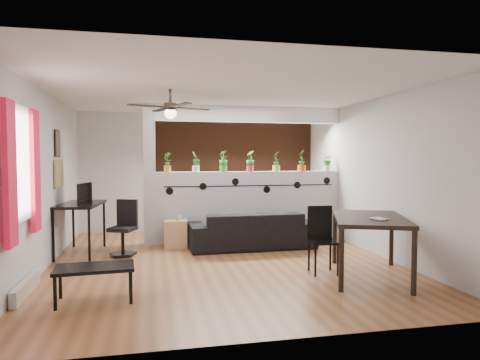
# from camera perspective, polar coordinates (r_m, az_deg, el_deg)

# --- Properties ---
(room_shell) EXTENTS (6.30, 7.10, 2.90)m
(room_shell) POSITION_cam_1_polar(r_m,az_deg,el_deg) (6.65, -2.41, 0.26)
(room_shell) COLOR brown
(room_shell) RESTS_ON ground
(partition_wall) EXTENTS (3.60, 0.18, 1.35)m
(partition_wall) POSITION_cam_1_polar(r_m,az_deg,el_deg) (8.33, 1.35, -3.50)
(partition_wall) COLOR #BCBCC1
(partition_wall) RESTS_ON ground
(ceiling_header) EXTENTS (3.60, 0.18, 0.30)m
(ceiling_header) POSITION_cam_1_polar(r_m,az_deg,el_deg) (8.32, 1.37, 8.74)
(ceiling_header) COLOR white
(ceiling_header) RESTS_ON room_shell
(pier_column) EXTENTS (0.22, 0.20, 2.60)m
(pier_column) POSITION_cam_1_polar(r_m,az_deg,el_deg) (8.06, -11.98, 0.68)
(pier_column) COLOR #BCBCC1
(pier_column) RESTS_ON ground
(brick_panel) EXTENTS (3.90, 0.05, 2.60)m
(brick_panel) POSITION_cam_1_polar(r_m,az_deg,el_deg) (9.72, -0.62, 1.12)
(brick_panel) COLOR #9E512D
(brick_panel) RESTS_ON ground
(vine_decal) EXTENTS (3.31, 0.01, 0.30)m
(vine_decal) POSITION_cam_1_polar(r_m,az_deg,el_deg) (8.20, 1.51, -0.76)
(vine_decal) COLOR black
(vine_decal) RESTS_ON partition_wall
(window_assembly) EXTENTS (0.09, 1.30, 1.55)m
(window_assembly) POSITION_cam_1_polar(r_m,az_deg,el_deg) (5.56, -27.17, 1.55)
(window_assembly) COLOR white
(window_assembly) RESTS_ON room_shell
(baseboard_heater) EXTENTS (0.08, 1.00, 0.18)m
(baseboard_heater) POSITION_cam_1_polar(r_m,az_deg,el_deg) (5.76, -26.66, -12.71)
(baseboard_heater) COLOR silver
(baseboard_heater) RESTS_ON ground
(corkboard) EXTENTS (0.03, 0.60, 0.45)m
(corkboard) POSITION_cam_1_polar(r_m,az_deg,el_deg) (7.66, -23.02, 0.76)
(corkboard) COLOR olive
(corkboard) RESTS_ON room_shell
(framed_art) EXTENTS (0.03, 0.34, 0.44)m
(framed_art) POSITION_cam_1_polar(r_m,az_deg,el_deg) (7.61, -23.19, 4.51)
(framed_art) COLOR #8C7259
(framed_art) RESTS_ON room_shell
(ceiling_fan) EXTENTS (1.19, 1.19, 0.43)m
(ceiling_fan) POSITION_cam_1_polar(r_m,az_deg,el_deg) (6.30, -9.27, 9.31)
(ceiling_fan) COLOR black
(ceiling_fan) RESTS_ON room_shell
(potted_plant_0) EXTENTS (0.24, 0.22, 0.38)m
(potted_plant_0) POSITION_cam_1_polar(r_m,az_deg,el_deg) (8.06, -9.65, 2.49)
(potted_plant_0) COLOR orange
(potted_plant_0) RESTS_ON partition_wall
(potted_plant_1) EXTENTS (0.25, 0.25, 0.39)m
(potted_plant_1) POSITION_cam_1_polar(r_m,az_deg,el_deg) (8.10, -5.92, 2.56)
(potted_plant_1) COLOR white
(potted_plant_1) RESTS_ON partition_wall
(potted_plant_2) EXTENTS (0.24, 0.26, 0.41)m
(potted_plant_2) POSITION_cam_1_polar(r_m,az_deg,el_deg) (8.17, -2.24, 2.64)
(potted_plant_2) COLOR #3D8630
(potted_plant_2) RESTS_ON partition_wall
(potted_plant_3) EXTENTS (0.20, 0.23, 0.40)m
(potted_plant_3) POSITION_cam_1_polar(r_m,az_deg,el_deg) (8.28, 1.36, 2.61)
(potted_plant_3) COLOR red
(potted_plant_3) RESTS_ON partition_wall
(potted_plant_4) EXTENTS (0.25, 0.26, 0.41)m
(potted_plant_4) POSITION_cam_1_polar(r_m,az_deg,el_deg) (8.41, 4.86, 2.64)
(potted_plant_4) COLOR gold
(potted_plant_4) RESTS_ON partition_wall
(potted_plant_5) EXTENTS (0.27, 0.29, 0.44)m
(potted_plant_5) POSITION_cam_1_polar(r_m,az_deg,el_deg) (8.58, 8.24, 2.74)
(potted_plant_5) COLOR #D34E18
(potted_plant_5) RESTS_ON partition_wall
(potted_plant_6) EXTENTS (0.18, 0.15, 0.36)m
(potted_plant_6) POSITION_cam_1_polar(r_m,az_deg,el_deg) (8.77, 11.47, 2.46)
(potted_plant_6) COLOR silver
(potted_plant_6) RESTS_ON partition_wall
(sofa) EXTENTS (2.13, 0.87, 0.62)m
(sofa) POSITION_cam_1_polar(r_m,az_deg,el_deg) (7.73, 1.56, -6.74)
(sofa) COLOR black
(sofa) RESTS_ON ground
(cube_shelf) EXTENTS (0.43, 0.39, 0.50)m
(cube_shelf) POSITION_cam_1_polar(r_m,az_deg,el_deg) (7.85, -8.52, -7.08)
(cube_shelf) COLOR tan
(cube_shelf) RESTS_ON ground
(cup) EXTENTS (0.12, 0.12, 0.09)m
(cup) POSITION_cam_1_polar(r_m,az_deg,el_deg) (7.81, -8.17, -4.95)
(cup) COLOR gray
(cup) RESTS_ON cube_shelf
(computer_desk) EXTENTS (0.74, 1.24, 0.86)m
(computer_desk) POSITION_cam_1_polar(r_m,az_deg,el_deg) (7.66, -20.52, -3.51)
(computer_desk) COLOR black
(computer_desk) RESTS_ON ground
(monitor) EXTENTS (0.32, 0.13, 0.18)m
(monitor) POSITION_cam_1_polar(r_m,az_deg,el_deg) (7.79, -20.38, -2.13)
(monitor) COLOR black
(monitor) RESTS_ON computer_desk
(office_chair) EXTENTS (0.50, 0.50, 0.90)m
(office_chair) POSITION_cam_1_polar(r_m,az_deg,el_deg) (7.36, -15.19, -6.64)
(office_chair) COLOR black
(office_chair) RESTS_ON ground
(dining_table) EXTENTS (1.40, 1.73, 0.82)m
(dining_table) POSITION_cam_1_polar(r_m,az_deg,el_deg) (6.04, 16.89, -5.53)
(dining_table) COLOR black
(dining_table) RESTS_ON ground
(book) EXTENTS (0.20, 0.24, 0.02)m
(book) POSITION_cam_1_polar(r_m,az_deg,el_deg) (5.72, 17.46, -5.02)
(book) COLOR gray
(book) RESTS_ON dining_table
(folding_chair) EXTENTS (0.41, 0.41, 0.93)m
(folding_chair) POSITION_cam_1_polar(r_m,az_deg,el_deg) (6.19, 10.80, -6.98)
(folding_chair) COLOR black
(folding_chair) RESTS_ON ground
(coffee_table) EXTENTS (0.89, 0.53, 0.40)m
(coffee_table) POSITION_cam_1_polar(r_m,az_deg,el_deg) (5.17, -18.81, -11.27)
(coffee_table) COLOR black
(coffee_table) RESTS_ON ground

